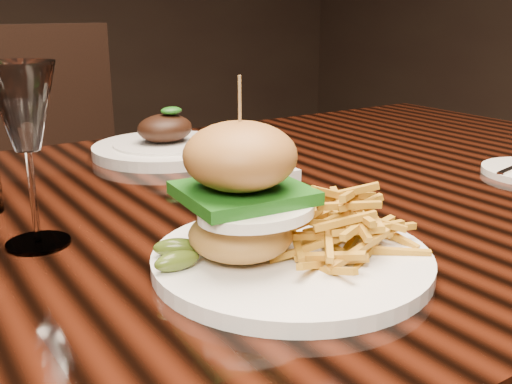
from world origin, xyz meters
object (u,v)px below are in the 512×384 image
burger_plate (287,221)px  far_dish (166,145)px  dining_table (234,250)px  wine_glass (24,113)px  chair_far (56,188)px

burger_plate → far_dish: bearing=95.0°
dining_table → wine_glass: (-0.26, -0.03, 0.22)m
wine_glass → chair_far: bearing=74.5°
dining_table → burger_plate: (-0.07, -0.22, 0.12)m
burger_plate → chair_far: (0.07, 1.11, -0.26)m
wine_glass → chair_far: size_ratio=0.20×
chair_far → burger_plate: bearing=-101.8°
dining_table → far_dish: bearing=84.0°
dining_table → wine_glass: wine_glass is taller
wine_glass → far_dish: 0.43m
burger_plate → chair_far: chair_far is taller
far_dish → wine_glass: bearing=-134.1°
dining_table → far_dish: (0.03, 0.27, 0.09)m
burger_plate → chair_far: 1.14m
dining_table → chair_far: size_ratio=1.68×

